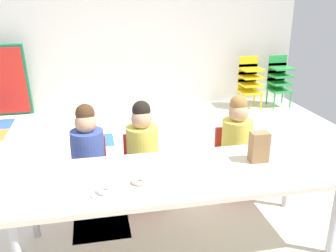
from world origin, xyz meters
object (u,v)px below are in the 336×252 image
object	(u,v)px
seated_child_far_right	(236,137)
paper_bag_brown	(259,147)
kid_chair_green_stack	(279,78)
donut_powdered_loose	(139,181)
craft_table	(179,178)
kid_chair_yellow_stack	(250,79)
seated_child_near_camera	(88,149)
donut_powdered_on_plate	(105,190)
paper_plate_center_table	(197,171)
paper_plate_near_edge	(105,193)
seated_child_middle_seat	(142,144)

from	to	relation	value
seated_child_far_right	paper_bag_brown	distance (m)	0.55
kid_chair_green_stack	donut_powdered_loose	world-z (taller)	kid_chair_green_stack
craft_table	kid_chair_yellow_stack	world-z (taller)	kid_chair_yellow_stack
seated_child_near_camera	donut_powdered_on_plate	xyz separation A→B (m)	(0.10, -0.77, 0.05)
seated_child_near_camera	paper_plate_center_table	world-z (taller)	seated_child_near_camera
donut_powdered_on_plate	craft_table	bearing A→B (deg)	18.88
paper_bag_brown	paper_plate_near_edge	xyz separation A→B (m)	(-1.10, -0.24, -0.11)
paper_bag_brown	paper_plate_near_edge	distance (m)	1.13
craft_table	kid_chair_yellow_stack	xyz separation A→B (m)	(1.90, 3.13, -0.08)
seated_child_near_camera	donut_powdered_loose	bearing A→B (deg)	-64.85
paper_plate_center_table	donut_powdered_on_plate	world-z (taller)	donut_powdered_on_plate
donut_powdered_loose	seated_child_far_right	bearing A→B (deg)	36.25
seated_child_far_right	paper_plate_center_table	distance (m)	0.81
seated_child_far_right	donut_powdered_on_plate	xyz separation A→B (m)	(-1.16, -0.77, 0.05)
seated_child_middle_seat	paper_plate_near_edge	bearing A→B (deg)	-113.54
paper_bag_brown	donut_powdered_loose	distance (m)	0.90
craft_table	paper_bag_brown	bearing A→B (deg)	6.19
donut_powdered_on_plate	donut_powdered_loose	size ratio (longest dim) A/B	1.02
seated_child_middle_seat	seated_child_far_right	world-z (taller)	same
seated_child_middle_seat	seated_child_far_right	xyz separation A→B (m)	(0.82, -0.00, 0.00)
seated_child_middle_seat	kid_chair_green_stack	bearing A→B (deg)	44.57
kid_chair_yellow_stack	donut_powdered_loose	size ratio (longest dim) A/B	7.82
donut_powdered_loose	kid_chair_green_stack	bearing A→B (deg)	50.16
paper_bag_brown	donut_powdered_on_plate	xyz separation A→B (m)	(-1.10, -0.24, -0.09)
donut_powdered_on_plate	donut_powdered_loose	distance (m)	0.24
seated_child_near_camera	craft_table	bearing A→B (deg)	-44.95
craft_table	kid_chair_green_stack	distance (m)	3.95
kid_chair_green_stack	craft_table	bearing A→B (deg)	-127.53
kid_chair_green_stack	paper_plate_center_table	bearing A→B (deg)	-125.91
seated_child_middle_seat	paper_plate_near_edge	distance (m)	0.84
paper_plate_near_edge	donut_powdered_loose	world-z (taller)	donut_powdered_loose
donut_powdered_on_plate	seated_child_middle_seat	bearing A→B (deg)	66.46
craft_table	seated_child_middle_seat	bearing A→B (deg)	105.28
seated_child_near_camera	paper_plate_near_edge	xyz separation A→B (m)	(0.10, -0.77, 0.03)
paper_plate_near_edge	donut_powdered_on_plate	bearing A→B (deg)	-90.00
paper_bag_brown	donut_powdered_on_plate	world-z (taller)	paper_bag_brown
seated_child_near_camera	seated_child_middle_seat	distance (m)	0.44
kid_chair_green_stack	paper_plate_near_edge	world-z (taller)	kid_chair_green_stack
paper_plate_near_edge	paper_plate_center_table	distance (m)	0.65
seated_child_middle_seat	kid_chair_green_stack	xyz separation A→B (m)	(2.57, 2.53, -0.10)
seated_child_near_camera	paper_bag_brown	xyz separation A→B (m)	(1.21, -0.53, 0.13)
craft_table	kid_chair_yellow_stack	size ratio (longest dim) A/B	2.73
seated_child_near_camera	seated_child_far_right	distance (m)	1.26
craft_table	kid_chair_green_stack	xyz separation A→B (m)	(2.41, 3.13, -0.08)
paper_plate_center_table	paper_bag_brown	bearing A→B (deg)	9.50
paper_plate_near_edge	donut_powdered_on_plate	size ratio (longest dim) A/B	1.73
seated_child_far_right	paper_bag_brown	world-z (taller)	seated_child_far_right
paper_plate_center_table	donut_powdered_loose	size ratio (longest dim) A/B	1.76
paper_bag_brown	seated_child_middle_seat	bearing A→B (deg)	145.16
seated_child_middle_seat	paper_plate_near_edge	size ratio (longest dim) A/B	5.10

